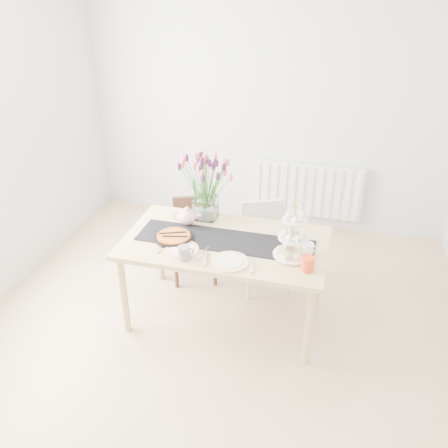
% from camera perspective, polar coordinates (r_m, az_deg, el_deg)
% --- Properties ---
extents(room_shell, '(4.50, 4.50, 4.50)m').
position_cam_1_polar(room_shell, '(3.13, -2.10, 3.02)').
color(room_shell, tan).
rests_on(room_shell, ground).
extents(radiator, '(1.20, 0.08, 0.60)m').
position_cam_1_polar(radiator, '(5.37, 10.01, 4.01)').
color(radiator, white).
rests_on(radiator, room_shell).
extents(dining_table, '(1.60, 0.90, 0.75)m').
position_cam_1_polar(dining_table, '(3.77, 0.11, -3.03)').
color(dining_table, tan).
rests_on(dining_table, ground).
extents(chair_brown, '(0.50, 0.50, 0.77)m').
position_cam_1_polar(chair_brown, '(4.48, -3.61, -0.98)').
color(chair_brown, '#392014').
rests_on(chair_brown, ground).
extents(chair_white, '(0.52, 0.52, 0.80)m').
position_cam_1_polar(chair_white, '(4.34, 4.76, -1.82)').
color(chair_white, silver).
rests_on(chair_white, ground).
extents(table_runner, '(1.40, 0.35, 0.01)m').
position_cam_1_polar(table_runner, '(3.73, 0.11, -1.98)').
color(table_runner, black).
rests_on(table_runner, dining_table).
extents(tulip_vase, '(0.67, 0.67, 0.58)m').
position_cam_1_polar(tulip_vase, '(3.92, -2.28, 5.60)').
color(tulip_vase, silver).
rests_on(tulip_vase, dining_table).
extents(cake_stand, '(0.29, 0.29, 0.42)m').
position_cam_1_polar(cake_stand, '(3.51, 8.31, -2.18)').
color(cake_stand, gold).
rests_on(cake_stand, dining_table).
extents(teapot, '(0.25, 0.21, 0.15)m').
position_cam_1_polar(teapot, '(3.93, -4.43, 0.86)').
color(teapot, silver).
rests_on(teapot, dining_table).
extents(cream_jug, '(0.10, 0.10, 0.09)m').
position_cam_1_polar(cream_jug, '(3.60, 10.06, -2.94)').
color(cream_jug, white).
rests_on(cream_jug, dining_table).
extents(tart_tin, '(0.30, 0.30, 0.04)m').
position_cam_1_polar(tart_tin, '(3.76, -6.08, -1.59)').
color(tart_tin, black).
rests_on(tart_tin, dining_table).
extents(mug_grey, '(0.12, 0.12, 0.11)m').
position_cam_1_polar(mug_grey, '(3.49, -4.84, -3.51)').
color(mug_grey, gray).
rests_on(mug_grey, dining_table).
extents(mug_orange, '(0.13, 0.13, 0.11)m').
position_cam_1_polar(mug_orange, '(3.40, 10.03, -4.74)').
color(mug_orange, '#EA421A').
rests_on(mug_orange, dining_table).
extents(plate_left, '(0.31, 0.31, 0.01)m').
position_cam_1_polar(plate_left, '(3.62, -5.06, -3.05)').
color(plate_left, silver).
rests_on(plate_left, dining_table).
extents(plate_right, '(0.33, 0.33, 0.01)m').
position_cam_1_polar(plate_right, '(3.46, 0.72, -4.57)').
color(plate_right, white).
rests_on(plate_right, dining_table).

